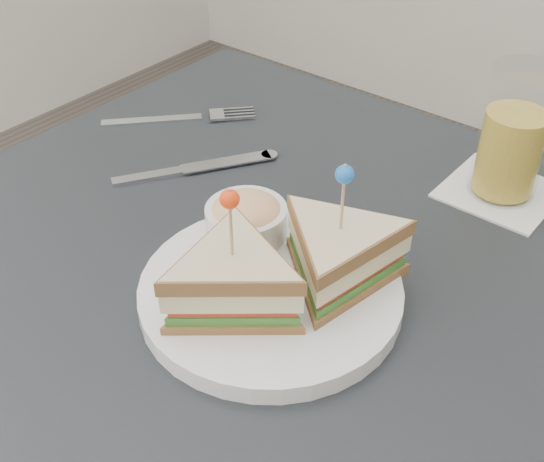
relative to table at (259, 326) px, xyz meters
The scene contains 5 objects.
table is the anchor object (origin of this frame).
plate_meal 0.12m from the table, 24.59° to the right, with size 0.29×0.29×0.15m.
cutlery_fork 0.34m from the table, 146.75° to the left, with size 0.16×0.17×0.01m.
cutlery_knife 0.22m from the table, 153.79° to the left, with size 0.13×0.18×0.01m.
drink_set 0.34m from the table, 65.47° to the left, with size 0.12×0.12×0.15m.
Camera 1 is at (0.33, -0.39, 1.20)m, focal length 45.00 mm.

